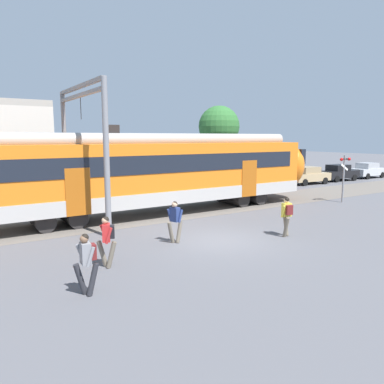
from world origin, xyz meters
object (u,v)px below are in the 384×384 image
at_px(pedestrian_grey, 87,259).
at_px(pedestrian_red, 107,237).
at_px(parked_car_tan, 308,175).
at_px(pedestrian_yellow, 287,213).
at_px(parked_car_silver, 368,170).
at_px(parked_car_black, 339,173).
at_px(crossing_signal, 344,171).
at_px(parked_car_red, 269,178).
at_px(pedestrian_navy, 175,219).

bearing_deg(pedestrian_grey, pedestrian_red, 55.51).
bearing_deg(parked_car_tan, pedestrian_grey, -151.92).
bearing_deg(pedestrian_yellow, parked_car_tan, 37.32).
xyz_separation_m(pedestrian_grey, parked_car_silver, (32.94, 12.78, -0.21)).
height_order(pedestrian_grey, pedestrian_red, same).
relative_size(parked_car_black, crossing_signal, 1.36).
xyz_separation_m(pedestrian_grey, crossing_signal, (18.07, 5.16, 1.02)).
xyz_separation_m(pedestrian_grey, parked_car_red, (19.05, 12.70, -0.21)).
distance_m(pedestrian_red, crossing_signal, 17.24).
bearing_deg(pedestrian_grey, crossing_signal, 15.93).
height_order(pedestrian_yellow, parked_car_black, pedestrian_yellow).
relative_size(pedestrian_yellow, parked_car_red, 0.41).
distance_m(parked_car_red, parked_car_tan, 4.70).
xyz_separation_m(parked_car_red, crossing_signal, (-0.98, -7.54, 1.23)).
distance_m(pedestrian_grey, parked_car_silver, 35.33).
bearing_deg(pedestrian_red, crossing_signal, 11.43).
height_order(pedestrian_yellow, parked_car_tan, pedestrian_yellow).
xyz_separation_m(parked_car_black, crossing_signal, (-10.20, -7.66, 1.23)).
bearing_deg(parked_car_silver, pedestrian_yellow, -154.52).
xyz_separation_m(pedestrian_yellow, parked_car_silver, (24.14, 11.50, -0.21)).
height_order(pedestrian_grey, parked_car_tan, pedestrian_grey).
xyz_separation_m(pedestrian_grey, parked_car_black, (28.26, 12.82, -0.21)).
relative_size(pedestrian_red, parked_car_black, 0.41).
bearing_deg(pedestrian_red, pedestrian_navy, 21.19).
distance_m(parked_car_tan, crossing_signal, 9.50).
distance_m(parked_car_black, crossing_signal, 12.81).
bearing_deg(pedestrian_yellow, parked_car_red, 48.09).
bearing_deg(pedestrian_red, pedestrian_yellow, -3.52).
height_order(pedestrian_red, parked_car_red, pedestrian_red).
distance_m(pedestrian_grey, parked_car_red, 22.89).
distance_m(pedestrian_yellow, parked_car_black, 22.63).
distance_m(parked_car_red, crossing_signal, 7.70).
height_order(pedestrian_red, crossing_signal, crossing_signal).
relative_size(pedestrian_red, parked_car_tan, 0.41).
distance_m(pedestrian_red, pedestrian_yellow, 7.62).
distance_m(pedestrian_grey, crossing_signal, 18.82).
xyz_separation_m(pedestrian_yellow, parked_car_red, (10.25, 11.42, -0.21)).
bearing_deg(parked_car_tan, parked_car_red, 179.68).
relative_size(pedestrian_navy, parked_car_red, 0.41).
height_order(pedestrian_yellow, crossing_signal, crossing_signal).
height_order(pedestrian_navy, crossing_signal, crossing_signal).
xyz_separation_m(parked_car_red, parked_car_silver, (13.89, 0.08, 0.00)).
xyz_separation_m(pedestrian_grey, pedestrian_yellow, (8.80, 1.28, 0.00)).
bearing_deg(parked_car_black, crossing_signal, -143.08).
relative_size(pedestrian_grey, parked_car_black, 0.41).
height_order(parked_car_red, parked_car_tan, same).
bearing_deg(parked_car_black, pedestrian_yellow, -149.34).
height_order(pedestrian_red, pedestrian_navy, same).
distance_m(parked_car_tan, parked_car_silver, 9.19).
bearing_deg(crossing_signal, parked_car_tan, 52.92).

